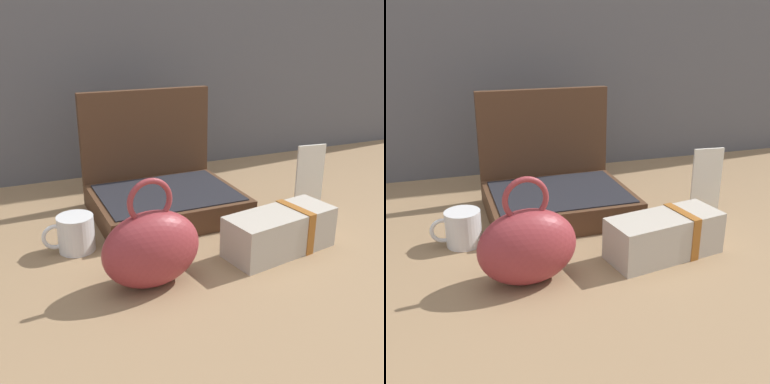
{
  "view_description": "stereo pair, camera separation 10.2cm",
  "coord_description": "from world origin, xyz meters",
  "views": [
    {
      "loc": [
        -0.38,
        -0.9,
        0.48
      ],
      "look_at": [
        0.0,
        -0.02,
        0.12
      ],
      "focal_mm": 42.73,
      "sensor_mm": 36.0,
      "label": 1
    },
    {
      "loc": [
        -0.29,
        -0.93,
        0.48
      ],
      "look_at": [
        0.0,
        -0.02,
        0.12
      ],
      "focal_mm": 42.73,
      "sensor_mm": 36.0,
      "label": 2
    }
  ],
  "objects": [
    {
      "name": "ground_plane",
      "position": [
        0.0,
        0.0,
        0.0
      ],
      "size": [
        6.0,
        6.0,
        0.0
      ],
      "primitive_type": "plane",
      "color": "#8C6D4C"
    },
    {
      "name": "open_suitcase",
      "position": [
        0.0,
        0.18,
        0.07
      ],
      "size": [
        0.37,
        0.31,
        0.31
      ],
      "color": "#4C301E",
      "rests_on": "ground_plane"
    },
    {
      "name": "teal_pouch_handbag",
      "position": [
        -0.14,
        -0.16,
        0.08
      ],
      "size": [
        0.2,
        0.12,
        0.22
      ],
      "color": "maroon",
      "rests_on": "ground_plane"
    },
    {
      "name": "cream_toiletry_bag",
      "position": [
        0.16,
        -0.14,
        0.05
      ],
      "size": [
        0.26,
        0.14,
        0.1
      ],
      "color": "#B2A899",
      "rests_on": "ground_plane"
    },
    {
      "name": "coffee_mug",
      "position": [
        -0.25,
        0.04,
        0.04
      ],
      "size": [
        0.11,
        0.08,
        0.08
      ],
      "color": "silver",
      "rests_on": "ground_plane"
    },
    {
      "name": "info_card_left",
      "position": [
        0.37,
        0.04,
        0.09
      ],
      "size": [
        0.08,
        0.01,
        0.18
      ],
      "primitive_type": "cube",
      "rotation": [
        0.0,
        0.0,
        -0.1
      ],
      "color": "silver",
      "rests_on": "ground_plane"
    }
  ]
}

